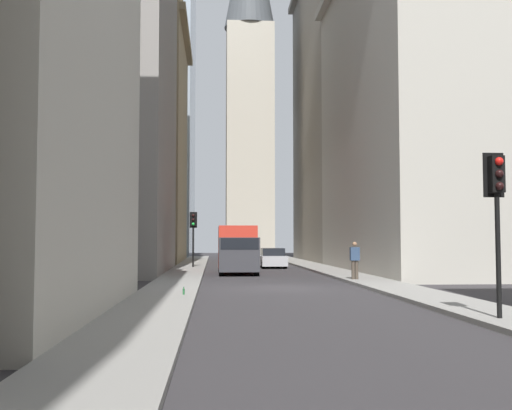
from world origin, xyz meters
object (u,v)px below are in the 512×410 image
object	(u,v)px
traffic_light_foreground	(497,195)
sedan_silver	(272,259)
delivery_truck	(237,249)
pedestrian	(355,259)
traffic_light_midblock	(193,226)
discarded_bottle	(184,291)

from	to	relation	value
traffic_light_foreground	sedan_silver	bearing A→B (deg)	5.21
delivery_truck	pedestrian	distance (m)	9.40
traffic_light_foreground	pedestrian	distance (m)	14.38
delivery_truck	traffic_light_midblock	bearing A→B (deg)	26.31
discarded_bottle	delivery_truck	bearing A→B (deg)	-9.02
delivery_truck	traffic_light_midblock	distance (m)	6.59
sedan_silver	traffic_light_foreground	bearing A→B (deg)	-174.79
traffic_light_midblock	sedan_silver	bearing A→B (deg)	-75.71
traffic_light_foreground	traffic_light_midblock	world-z (taller)	traffic_light_foreground
traffic_light_midblock	discarded_bottle	bearing A→B (deg)	-178.84
pedestrian	discarded_bottle	xyz separation A→B (m)	(-7.51, 7.73, -0.87)
sedan_silver	delivery_truck	bearing A→B (deg)	158.75
sedan_silver	discarded_bottle	world-z (taller)	sedan_silver
sedan_silver	traffic_light_foreground	size ratio (longest dim) A/B	1.07
discarded_bottle	traffic_light_midblock	bearing A→B (deg)	1.16
pedestrian	sedan_silver	bearing A→B (deg)	9.51
delivery_truck	pedestrian	size ratio (longest dim) A/B	3.62
sedan_silver	traffic_light_midblock	distance (m)	6.26
sedan_silver	discarded_bottle	distance (m)	23.07
traffic_light_midblock	pedestrian	bearing A→B (deg)	-148.89
delivery_truck	discarded_bottle	distance (m)	15.50
traffic_light_foreground	pedestrian	xyz separation A→B (m)	(14.25, 0.16, -1.98)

